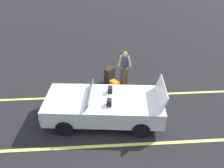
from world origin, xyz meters
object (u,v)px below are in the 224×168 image
Objects in this scene: suitcase_medium_bright at (115,88)px; traveler_person at (125,66)px; convertible_car at (98,106)px; suitcase_large_black at (110,75)px.

traveler_person is (-0.49, -0.70, 0.62)m from suitcase_medium_bright.
suitcase_large_black is (-0.53, -2.46, -0.22)m from convertible_car.
suitcase_medium_bright is at bearing -22.04° from traveler_person.
traveler_person reaches higher than suitcase_medium_bright.
suitcase_medium_bright is 1.05m from traveler_person.
suitcase_medium_bright is at bearing -108.54° from convertible_car.
suitcase_large_black is 0.89m from traveler_person.
suitcase_medium_bright is (-0.69, -1.53, -0.28)m from convertible_car.
traveler_person is at bearing -112.08° from convertible_car.
suitcase_large_black is at bearing -96.44° from traveler_person.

